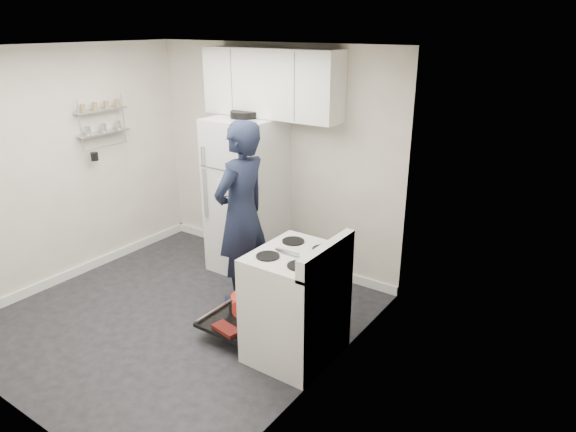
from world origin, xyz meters
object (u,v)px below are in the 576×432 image
Objects in this scene: open_oven_door at (245,310)px; refrigerator at (247,195)px; electric_range at (295,305)px; person at (241,214)px.

open_oven_door is 1.49m from refrigerator.
refrigerator reaches higher than electric_range.
refrigerator is at bearing 141.64° from electric_range.
person reaches higher than open_oven_door.
open_oven_door is 0.93m from person.
open_oven_door is at bearing 175.33° from electric_range.
refrigerator is at bearing 127.39° from open_oven_door.
electric_range is at bearing 64.70° from person.
electric_range is 1.18m from person.
electric_range is at bearing -38.36° from refrigerator.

